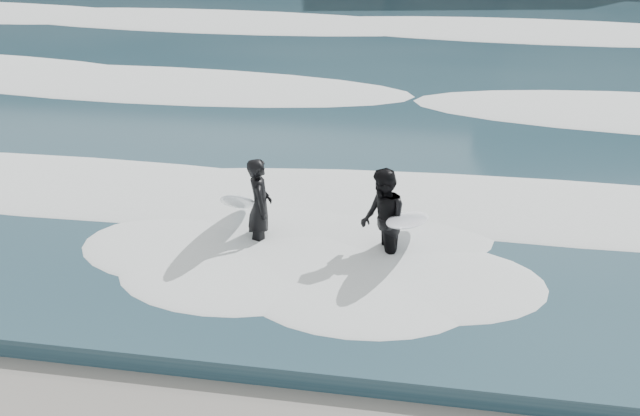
{
  "coord_description": "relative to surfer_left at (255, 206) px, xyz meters",
  "views": [
    {
      "loc": [
        1.51,
        -5.45,
        6.51
      ],
      "look_at": [
        -0.66,
        6.64,
        1.0
      ],
      "focal_mm": 45.0,
      "sensor_mm": 36.0,
      "label": 1
    }
  ],
  "objects": [
    {
      "name": "sea",
      "position": [
        1.83,
        22.23,
        -0.74
      ],
      "size": [
        90.0,
        52.0,
        0.3
      ],
      "primitive_type": "cube",
      "color": "#25424F",
      "rests_on": "ground"
    },
    {
      "name": "surfer_right",
      "position": [
        2.29,
        -0.25,
        0.01
      ],
      "size": [
        1.31,
        2.25,
        1.8
      ],
      "color": "black",
      "rests_on": "ground"
    },
    {
      "name": "foam_mid",
      "position": [
        1.83,
        9.23,
        -0.47
      ],
      "size": [
        60.0,
        4.0,
        0.24
      ],
      "primitive_type": "ellipsoid",
      "color": "white",
      "rests_on": "sea"
    },
    {
      "name": "foam_near",
      "position": [
        1.83,
        2.23,
        -0.49
      ],
      "size": [
        60.0,
        3.2,
        0.2
      ],
      "primitive_type": "ellipsoid",
      "color": "white",
      "rests_on": "sea"
    },
    {
      "name": "foam_far",
      "position": [
        1.83,
        18.23,
        -0.44
      ],
      "size": [
        60.0,
        4.8,
        0.3
      ],
      "primitive_type": "ellipsoid",
      "color": "white",
      "rests_on": "sea"
    },
    {
      "name": "surfer_left",
      "position": [
        0.0,
        0.0,
        0.0
      ],
      "size": [
        1.16,
        2.03,
        1.77
      ],
      "color": "black",
      "rests_on": "ground"
    }
  ]
}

